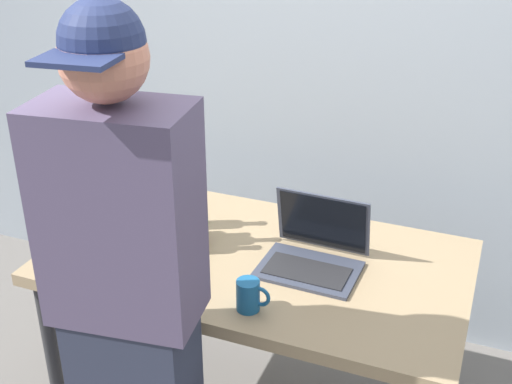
% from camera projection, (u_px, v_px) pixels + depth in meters
% --- Properties ---
extents(desk, '(1.45, 0.81, 0.75)m').
position_uv_depth(desk, '(257.00, 273.00, 2.32)').
color(desk, '#9E8460').
rests_on(desk, ground).
extents(laptop, '(0.34, 0.29, 0.23)m').
position_uv_depth(laptop, '(314.00, 251.00, 2.23)').
color(laptop, '#383D4C').
rests_on(laptop, desk).
extents(beer_bottle_green, '(0.07, 0.07, 0.27)m').
position_uv_depth(beer_bottle_green, '(169.00, 212.00, 2.37)').
color(beer_bottle_green, '#472B14').
rests_on(beer_bottle_green, desk).
extents(beer_bottle_amber, '(0.07, 0.07, 0.31)m').
position_uv_depth(beer_bottle_amber, '(178.00, 197.00, 2.43)').
color(beer_bottle_amber, '#1E5123').
rests_on(beer_bottle_amber, desk).
extents(beer_bottle_dark, '(0.07, 0.07, 0.28)m').
position_uv_depth(beer_bottle_dark, '(199.00, 217.00, 2.33)').
color(beer_bottle_dark, brown).
rests_on(beer_bottle_dark, desk).
extents(beer_bottle_brown, '(0.07, 0.07, 0.29)m').
position_uv_depth(beer_bottle_brown, '(172.00, 222.00, 2.28)').
color(beer_bottle_brown, '#333333').
rests_on(beer_bottle_brown, desk).
extents(person_figure, '(0.42, 0.33, 1.72)m').
position_uv_depth(person_figure, '(130.00, 310.00, 1.80)').
color(person_figure, '#2D3347').
rests_on(person_figure, ground).
extents(coffee_mug, '(0.11, 0.07, 0.10)m').
position_uv_depth(coffee_mug, '(249.00, 295.00, 2.00)').
color(coffee_mug, '#19598C').
rests_on(coffee_mug, desk).
extents(back_wall, '(6.00, 0.10, 2.60)m').
position_uv_depth(back_wall, '(331.00, 46.00, 2.75)').
color(back_wall, '#99A3AD').
rests_on(back_wall, ground).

